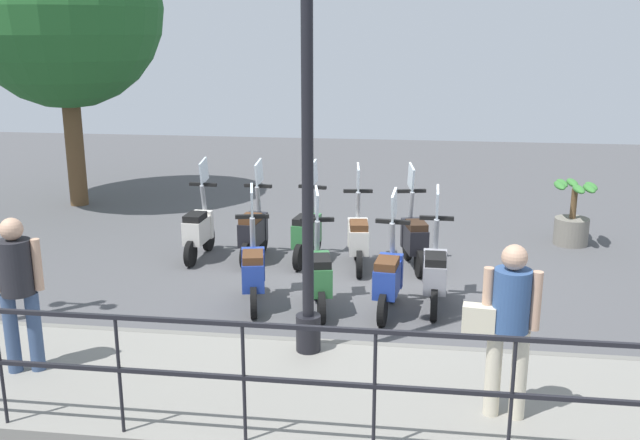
{
  "coord_description": "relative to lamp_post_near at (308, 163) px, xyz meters",
  "views": [
    {
      "loc": [
        -9.35,
        -0.79,
        3.47
      ],
      "look_at": [
        0.2,
        0.5,
        0.9
      ],
      "focal_mm": 40.0,
      "sensor_mm": 36.0,
      "label": 1
    }
  ],
  "objects": [
    {
      "name": "fence_railing",
      "position": [
        -1.8,
        -0.27,
        -1.3
      ],
      "size": [
        0.04,
        16.03,
        1.07
      ],
      "color": "black",
      "rests_on": "promenade_walkway"
    },
    {
      "name": "ground_plane",
      "position": [
        2.4,
        -0.27,
        -2.19
      ],
      "size": [
        28.0,
        28.0,
        0.0
      ],
      "primitive_type": "plane",
      "color": "#4C4C4F"
    },
    {
      "name": "promenade_walkway",
      "position": [
        -0.75,
        -0.27,
        -2.11
      ],
      "size": [
        2.2,
        20.0,
        0.15
      ],
      "color": "gray",
      "rests_on": "ground_plane"
    },
    {
      "name": "scooter_far_2",
      "position": [
        3.42,
        0.53,
        -1.71
      ],
      "size": [
        1.23,
        0.46,
        1.54
      ],
      "rotation": [
        0.0,
        0.0,
        -0.16
      ],
      "color": "black",
      "rests_on": "ground_plane"
    },
    {
      "name": "lamp_post_near",
      "position": [
        0.0,
        0.0,
        0.0
      ],
      "size": [
        0.26,
        0.9,
        4.57
      ],
      "color": "black",
      "rests_on": "promenade_walkway"
    },
    {
      "name": "tree_large",
      "position": [
        6.52,
        5.75,
        1.68
      ],
      "size": [
        3.83,
        3.83,
        5.8
      ],
      "color": "brown",
      "rests_on": "ground_plane"
    },
    {
      "name": "scooter_far_3",
      "position": [
        3.38,
        1.36,
        -1.71
      ],
      "size": [
        1.23,
        0.44,
        1.54
      ],
      "rotation": [
        0.0,
        0.0,
        -0.08
      ],
      "color": "black",
      "rests_on": "ground_plane"
    },
    {
      "name": "pedestrian_distant",
      "position": [
        -0.84,
        2.74,
        -1.11
      ],
      "size": [
        0.4,
        0.47,
        1.59
      ],
      "rotation": [
        0.0,
        0.0,
        3.45
      ],
      "color": "#384C70",
      "rests_on": "promenade_walkway"
    },
    {
      "name": "scooter_far_4",
      "position": [
        3.37,
        2.23,
        -1.71
      ],
      "size": [
        1.23,
        0.44,
        1.54
      ],
      "rotation": [
        0.0,
        0.0,
        -0.05
      ],
      "color": "black",
      "rests_on": "ground_plane"
    },
    {
      "name": "scooter_near_1",
      "position": [
        1.51,
        -0.78,
        -1.71
      ],
      "size": [
        1.23,
        0.44,
        1.54
      ],
      "rotation": [
        0.0,
        0.0,
        -0.11
      ],
      "color": "black",
      "rests_on": "ground_plane"
    },
    {
      "name": "scooter_far_1",
      "position": [
        3.22,
        -0.27,
        -1.71
      ],
      "size": [
        1.23,
        0.44,
        1.54
      ],
      "rotation": [
        0.0,
        0.0,
        0.13
      ],
      "color": "black",
      "rests_on": "ground_plane"
    },
    {
      "name": "scooter_near_3",
      "position": [
        1.53,
        0.95,
        -1.71
      ],
      "size": [
        1.22,
        0.5,
        1.54
      ],
      "rotation": [
        0.0,
        0.0,
        0.22
      ],
      "color": "black",
      "rests_on": "ground_plane"
    },
    {
      "name": "scooter_far_0",
      "position": [
        3.34,
        -1.09,
        -1.71
      ],
      "size": [
        1.22,
        0.5,
        1.54
      ],
      "rotation": [
        0.0,
        0.0,
        0.22
      ],
      "color": "black",
      "rests_on": "ground_plane"
    },
    {
      "name": "scooter_near_0",
      "position": [
        1.76,
        -1.36,
        -1.71
      ],
      "size": [
        1.23,
        0.44,
        1.54
      ],
      "rotation": [
        0.0,
        0.0,
        -0.02
      ],
      "color": "black",
      "rests_on": "ground_plane"
    },
    {
      "name": "potted_palm",
      "position": [
        4.95,
        -3.69,
        -1.74
      ],
      "size": [
        1.06,
        0.66,
        1.05
      ],
      "color": "slate",
      "rests_on": "ground_plane"
    },
    {
      "name": "scooter_near_2",
      "position": [
        1.49,
        0.09,
        -1.71
      ],
      "size": [
        1.22,
        0.5,
        1.54
      ],
      "rotation": [
        0.0,
        0.0,
        0.22
      ],
      "color": "black",
      "rests_on": "ground_plane"
    },
    {
      "name": "pedestrian_with_bag",
      "position": [
        -1.1,
        -1.9,
        -1.11
      ],
      "size": [
        0.36,
        0.66,
        1.59
      ],
      "rotation": [
        0.0,
        0.0,
        -0.13
      ],
      "color": "beige",
      "rests_on": "promenade_walkway"
    }
  ]
}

